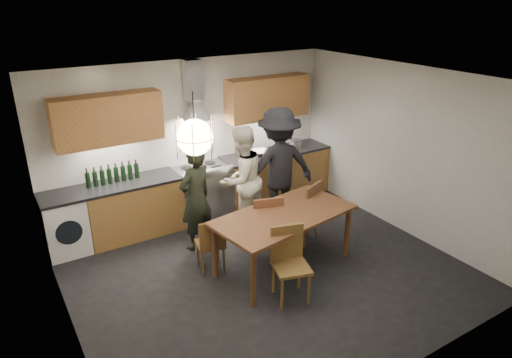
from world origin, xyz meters
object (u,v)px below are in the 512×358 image
person_mid (241,180)px  stock_pot (295,144)px  dining_table (284,220)px  person_left (196,198)px  person_right (278,167)px  chair_back_left (211,242)px  wine_bottles (113,173)px  mixing_bowl (261,153)px  chair_front (289,258)px

person_mid → stock_pot: bearing=-173.8°
dining_table → person_left: 1.37m
dining_table → person_right: 1.39m
chair_back_left → person_mid: person_mid is taller
person_mid → wine_bottles: (-1.74, 0.83, 0.19)m
mixing_bowl → wine_bottles: (-2.57, 0.11, 0.11)m
chair_front → wine_bottles: wine_bottles is taller
person_right → wine_bottles: (-2.38, 0.91, 0.08)m
dining_table → stock_pot: 2.56m
chair_front → wine_bottles: bearing=133.4°
dining_table → person_mid: 1.26m
chair_back_left → mixing_bowl: (1.79, 1.56, 0.48)m
dining_table → chair_back_left: (-0.90, 0.41, -0.26)m
dining_table → stock_pot: (1.63, 1.96, 0.25)m
person_left → person_mid: size_ratio=0.93×
person_mid → chair_back_left: bearing=23.2°
person_mid → stock_pot: 1.73m
person_left → person_mid: person_mid is taller
mixing_bowl → wine_bottles: 2.57m
person_left → mixing_bowl: person_left is taller
person_right → stock_pot: size_ratio=9.17×
person_mid → stock_pot: person_mid is taller
chair_front → dining_table: bearing=76.8°
dining_table → person_mid: person_mid is taller
chair_front → person_right: bearing=75.6°
stock_pot → mixing_bowl: bearing=179.6°
chair_front → chair_back_left: bearing=136.9°
wine_bottles → dining_table: bearing=-51.1°
chair_front → person_left: (-0.46, 1.69, 0.26)m
dining_table → mixing_bowl: mixing_bowl is taller
dining_table → stock_pot: bearing=41.7°
person_right → person_mid: bearing=2.1°
chair_back_left → stock_pot: bearing=-137.2°
person_left → wine_bottles: bearing=-64.5°
chair_back_left → person_left: 0.80m
person_mid → mixing_bowl: size_ratio=5.28×
chair_back_left → person_mid: (0.96, 0.84, 0.40)m
person_mid → wine_bottles: bearing=-43.7°
dining_table → person_right: bearing=50.3°
person_mid → mixing_bowl: person_mid is taller
dining_table → chair_front: 0.67m
person_right → mixing_bowl: 0.82m
person_left → person_right: person_right is taller
chair_front → wine_bottles: 3.02m
stock_pot → wine_bottles: size_ratio=0.26×
wine_bottles → chair_front: bearing=-62.8°
person_right → stock_pot: person_right is taller
dining_table → wine_bottles: wine_bottles is taller
chair_front → wine_bottles: (-1.36, 2.65, 0.51)m
dining_table → person_left: size_ratio=1.29×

